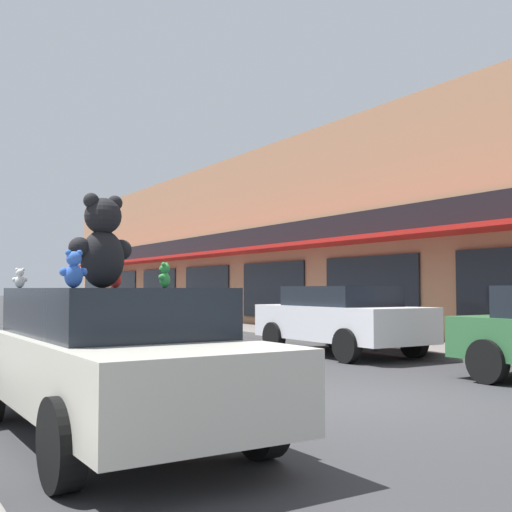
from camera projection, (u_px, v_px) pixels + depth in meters
name	position (u px, v px, depth m)	size (l,w,h in m)	color
ground_plane	(342.00, 399.00, 8.41)	(260.00, 260.00, 0.00)	#333335
storefront_row	(359.00, 246.00, 28.63)	(13.88, 41.56, 6.75)	tan
plush_art_car	(110.00, 357.00, 6.26)	(1.94, 4.56, 1.46)	beige
teddy_bear_giant	(102.00, 243.00, 6.64)	(0.74, 0.48, 0.98)	black
teddy_bear_blue	(74.00, 270.00, 5.16)	(0.23, 0.14, 0.31)	blue
teddy_bear_white	(20.00, 278.00, 6.86)	(0.16, 0.11, 0.22)	white
teddy_bear_red	(115.00, 274.00, 7.17)	(0.20, 0.24, 0.32)	red
teddy_bear_orange	(73.00, 278.00, 7.13)	(0.18, 0.12, 0.23)	orange
teddy_bear_green	(165.00, 276.00, 6.53)	(0.18, 0.17, 0.26)	green
parked_car_far_center	(341.00, 318.00, 14.08)	(2.00, 4.20, 1.50)	silver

